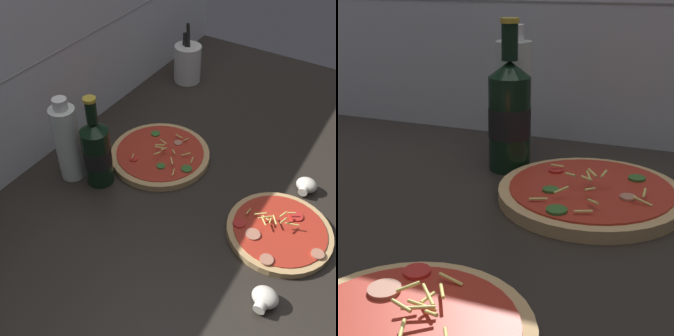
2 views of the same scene
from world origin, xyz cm
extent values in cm
cube|color=#28231E|center=(0.00, 0.00, 1.25)|extent=(160.00, 90.00, 2.50)
cube|color=silver|center=(0.00, 45.50, 30.00)|extent=(160.00, 1.00, 60.00)
cube|color=gray|center=(0.00, 44.95, 30.00)|extent=(156.80, 0.16, 0.30)
cylinder|color=tan|center=(-7.75, -22.62, 3.39)|extent=(24.81, 24.81, 1.79)
cylinder|color=#B22D1E|center=(-7.75, -22.62, 4.44)|extent=(21.83, 21.83, 0.30)
cylinder|color=red|center=(-11.44, -13.85, 4.79)|extent=(2.99, 2.99, 0.40)
cylinder|color=#B7755B|center=(-12.84, -17.99, 4.79)|extent=(3.45, 3.45, 0.40)
cylinder|color=#B7755B|center=(-10.34, -32.40, 4.79)|extent=(2.88, 2.88, 0.40)
cylinder|color=red|center=(-2.14, -24.61, 4.79)|extent=(3.19, 3.19, 0.40)
cylinder|color=#B7755B|center=(-17.78, -23.40, 4.79)|extent=(3.01, 3.01, 0.40)
cylinder|color=#EADB6B|center=(-7.12, -20.91, 6.00)|extent=(2.89, 2.07, 0.68)
cylinder|color=#EADB6B|center=(-7.38, -18.56, 5.86)|extent=(2.64, 2.62, 0.62)
cylinder|color=#EADB6B|center=(-9.33, -18.97, 6.53)|extent=(1.93, 1.99, 0.68)
cylinder|color=#EADB6B|center=(-7.56, -22.89, 7.44)|extent=(2.42, 1.03, 0.50)
cylinder|color=#EADB6B|center=(-6.65, -17.11, 5.53)|extent=(1.92, 2.71, 0.79)
cylinder|color=#EADB6B|center=(-7.10, -14.29, 5.11)|extent=(2.76, 0.39, 1.15)
cylinder|color=#EADB6B|center=(-5.06, -22.04, 6.70)|extent=(1.91, 1.28, 0.99)
cylinder|color=#EADB6B|center=(-7.27, -19.96, 5.58)|extent=(2.93, 0.81, 1.04)
cylinder|color=#EADB6B|center=(-6.49, -24.79, 6.31)|extent=(1.49, 3.08, 0.47)
cylinder|color=#EADB6B|center=(-7.33, -18.72, 5.62)|extent=(0.83, 1.88, 0.44)
cylinder|color=#EADB6B|center=(-2.87, -23.51, 6.03)|extent=(1.33, 1.80, 0.39)
cylinder|color=tan|center=(0.99, 16.64, 3.44)|extent=(28.29, 28.29, 1.89)
cylinder|color=#B22D1E|center=(0.99, 16.64, 4.54)|extent=(24.89, 24.89, 0.30)
cylinder|color=red|center=(-5.81, 21.02, 4.89)|extent=(2.43, 2.43, 0.40)
cylinder|color=#336628|center=(-1.51, 6.40, 4.89)|extent=(2.97, 2.97, 0.40)
cylinder|color=#336628|center=(7.09, 22.23, 4.89)|extent=(2.69, 2.69, 0.40)
cylinder|color=#336628|center=(-4.31, 12.91, 4.89)|extent=(2.38, 2.38, 0.40)
cylinder|color=#B7755B|center=(6.90, 14.21, 4.89)|extent=(2.40, 2.40, 0.40)
cylinder|color=#EADB6B|center=(0.62, 16.36, 6.54)|extent=(1.47, 2.77, 0.70)
cylinder|color=#EADB6B|center=(-2.13, 10.77, 6.03)|extent=(1.97, 1.90, 0.91)
cylinder|color=#EADB6B|center=(9.07, 12.80, 5.22)|extent=(2.86, 0.45, 1.25)
cylinder|color=#EADB6B|center=(9.04, 15.20, 5.50)|extent=(0.39, 2.33, 0.74)
cylinder|color=#EADB6B|center=(-2.01, 15.55, 6.67)|extent=(1.92, 1.47, 0.64)
cylinder|color=#EADB6B|center=(0.58, 15.12, 6.59)|extent=(1.89, 1.03, 0.48)
cylinder|color=#EADB6B|center=(1.09, 16.72, 6.94)|extent=(1.96, 2.32, 0.59)
cylinder|color=#EADB6B|center=(1.65, 12.48, 6.05)|extent=(1.45, 1.72, 0.53)
cylinder|color=#EADB6B|center=(2.06, 6.77, 5.15)|extent=(2.51, 1.15, 0.44)
cylinder|color=#EADB6B|center=(-4.83, 8.55, 5.11)|extent=(2.57, 1.23, 0.41)
cylinder|color=#EADB6B|center=(-5.67, 21.27, 5.62)|extent=(2.06, 1.37, 0.80)
cylinder|color=#EADB6B|center=(2.78, 16.67, 7.04)|extent=(0.70, 2.40, 0.63)
cylinder|color=#EADB6B|center=(2.86, 9.18, 5.68)|extent=(2.02, 2.22, 0.85)
cylinder|color=black|center=(-15.48, 25.11, 10.69)|extent=(7.30, 7.30, 16.38)
cone|color=black|center=(-15.48, 25.11, 20.24)|extent=(7.30, 7.30, 2.71)
cylinder|color=black|center=(-15.48, 25.11, 24.60)|extent=(2.77, 2.77, 6.01)
cylinder|color=gold|center=(-15.48, 25.11, 28.00)|extent=(3.19, 3.19, 0.80)
cylinder|color=black|center=(-15.48, 25.11, 11.02)|extent=(7.37, 7.37, 5.24)
cylinder|color=silver|center=(-17.65, 32.85, 13.14)|extent=(6.57, 6.57, 21.29)
cylinder|color=white|center=(-17.65, 32.85, 25.24)|extent=(3.61, 3.61, 2.90)
cylinder|color=white|center=(8.08, -23.11, 4.39)|extent=(2.43, 2.43, 2.43)
ellipsoid|color=silver|center=(10.23, -23.11, 4.39)|extent=(4.59, 5.40, 3.78)
cylinder|color=white|center=(-28.56, -26.68, 4.45)|extent=(2.51, 2.51, 2.51)
ellipsoid|color=silver|center=(-26.33, -26.68, 4.45)|extent=(4.74, 5.57, 3.90)
cylinder|color=silver|center=(42.90, 32.21, 9.11)|extent=(9.46, 9.46, 13.22)
cylinder|color=black|center=(42.93, 33.99, 13.84)|extent=(2.55, 1.24, 12.16)
cylinder|color=black|center=(42.31, 32.32, 14.05)|extent=(1.84, 3.91, 12.51)
cylinder|color=black|center=(42.62, 31.87, 15.93)|extent=(2.42, 2.29, 16.32)
camera|label=1|loc=(-75.96, -34.66, 80.89)|focal=45.00mm
camera|label=2|loc=(14.91, -55.28, 34.93)|focal=55.00mm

